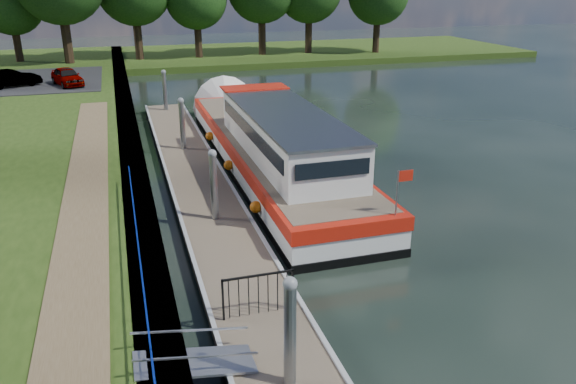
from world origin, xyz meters
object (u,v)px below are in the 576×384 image
object	(u,v)px
pontoon	(197,182)
barge	(267,143)
car_a	(67,76)
car_b	(13,78)

from	to	relation	value
pontoon	barge	world-z (taller)	barge
car_a	car_b	distance (m)	3.78
barge	car_a	xyz separation A→B (m)	(-9.94, 19.97, 0.41)
pontoon	car_b	distance (m)	24.64
car_b	car_a	bearing A→B (deg)	-123.13
barge	car_a	world-z (taller)	barge
car_a	car_b	xyz separation A→B (m)	(-3.74, 0.55, -0.04)
car_b	pontoon	bearing A→B (deg)	179.42
barge	car_b	size ratio (longest dim) A/B	5.61
pontoon	car_a	bearing A→B (deg)	106.15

